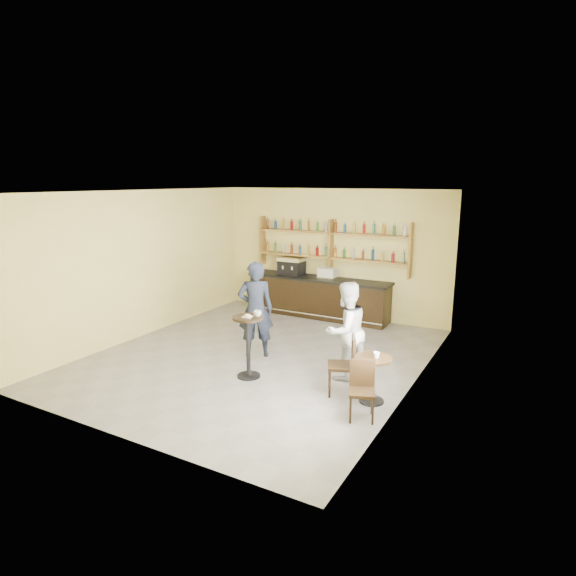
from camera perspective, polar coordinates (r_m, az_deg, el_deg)
The scene contains 23 objects.
floor at distance 9.61m, azimuth -3.38°, elevation -8.09°, with size 7.00×7.00×0.00m, color gray.
ceiling at distance 8.99m, azimuth -3.65°, elevation 11.35°, with size 7.00×7.00×0.00m, color white.
wall_back at distance 12.22m, azimuth 5.31°, elevation 4.15°, with size 7.00×7.00×0.00m, color #FAEC8E.
wall_front at distance 6.57m, azimuth -20.09°, elevation -4.09°, with size 7.00×7.00×0.00m, color #FAEC8E.
wall_left at distance 11.04m, azimuth -16.80°, elevation 2.74°, with size 7.00×7.00×0.00m, color #FAEC8E.
wall_right at distance 8.01m, azimuth 14.96°, elevation -0.80°, with size 7.00×7.00×0.00m, color #FAEC8E.
window_pane at distance 6.86m, azimuth 12.49°, elevation -2.06°, with size 2.00×2.00×0.00m, color white.
window_frame at distance 6.86m, azimuth 12.44°, elevation -2.05°, with size 0.04×1.70×2.10m, color black, non-canonical shape.
shelf_unit at distance 12.07m, azimuth 5.08°, elevation 5.06°, with size 4.00×0.26×1.40m, color brown, non-canonical shape.
liquor_bottles at distance 12.05m, azimuth 5.10°, elevation 5.86°, with size 3.68×0.10×1.00m, color #8C5919, non-canonical shape.
bar_counter at distance 12.21m, azimuth 3.58°, elevation -1.07°, with size 3.72×0.73×1.01m, color black, non-canonical shape.
espresso_machine at distance 12.40m, azimuth 0.41°, elevation 2.61°, with size 0.63×0.40×0.45m, color black, non-canonical shape.
pastry_case at distance 11.97m, azimuth 4.75°, elevation 1.75°, with size 0.45×0.36×0.27m, color silver, non-canonical shape.
pedestal_table at distance 8.50m, azimuth -4.74°, elevation -6.99°, with size 0.54×0.54×1.10m, color black, non-canonical shape.
napkin at distance 8.33m, azimuth -4.81°, elevation -3.40°, with size 0.16×0.16×0.00m, color white.
donut at distance 8.31m, azimuth -4.79°, elevation -3.28°, with size 0.11×0.11×0.04m, color #E9B955.
cup_pedestal at distance 8.32m, azimuth -3.63°, elevation -3.03°, with size 0.13×0.13×0.10m, color white.
man_main at distance 9.38m, azimuth -3.87°, elevation -2.54°, with size 0.69×0.45×1.89m, color black.
cafe_table at distance 7.73m, azimuth 9.96°, elevation -10.65°, with size 0.59×0.59×0.74m, color black, non-canonical shape.
cup_cafe at distance 7.56m, azimuth 10.44°, elevation -7.81°, with size 0.10×0.10×0.09m, color white.
chair_west at distance 7.90m, azimuth 6.30°, elevation -9.06°, with size 0.42×0.42×0.98m, color black, non-canonical shape.
chair_south at distance 7.17m, azimuth 8.76°, elevation -12.03°, with size 0.37×0.37×0.86m, color black, non-canonical shape.
patron_second at distance 8.38m, azimuth 6.86°, elevation -5.07°, with size 0.84×0.65×1.73m, color #A8A9AD.
Camera 1 is at (4.82, -7.58, 3.42)m, focal length 30.00 mm.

